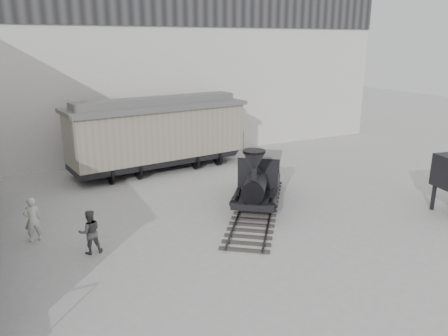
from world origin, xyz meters
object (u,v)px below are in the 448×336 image
locomotive (258,182)px  boxcar (158,132)px  visitor_b (90,232)px  visitor_a (33,220)px

locomotive → boxcar: size_ratio=0.74×
locomotive → visitor_b: 7.73m
visitor_a → locomotive: bearing=167.3°
locomotive → visitor_a: 9.32m
locomotive → visitor_a: locomotive is taller
visitor_a → visitor_b: bearing=122.2°
locomotive → visitor_b: locomotive is taller
boxcar → visitor_a: (-7.25, -6.88, -1.33)m
locomotive → visitor_a: (-9.29, 0.64, -0.24)m
visitor_a → visitor_b: visitor_a is taller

